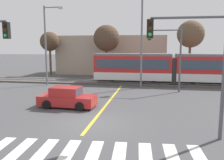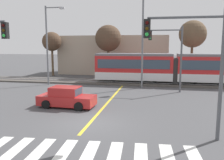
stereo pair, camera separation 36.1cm
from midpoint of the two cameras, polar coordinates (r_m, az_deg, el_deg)
The scene contains 23 objects.
ground_plane at distance 14.26m, azimuth -4.72°, elevation -10.36°, with size 200.00×200.00×0.00m, color #474749.
track_bed at distance 28.88m, azimuth 3.46°, elevation -0.58°, with size 120.00×4.00×0.18m, color #4C4742.
rail_near at distance 28.15m, azimuth 3.27°, elevation -0.52°, with size 120.00×0.08×0.10m, color #939399.
rail_far at distance 29.56m, azimuth 3.65°, elevation -0.10°, with size 120.00×0.08×0.10m, color #939399.
light_rail_tram at distance 28.48m, azimuth 15.23°, elevation 2.99°, with size 18.50×2.64×3.43m.
crosswalk_stripe_3 at distance 11.61m, azimuth -21.42°, elevation -15.42°, with size 0.56×2.80×0.01m, color silver.
crosswalk_stripe_4 at distance 11.15m, azimuth -16.24°, elevation -16.17°, with size 0.56×2.80×0.01m, color silver.
crosswalk_stripe_5 at distance 10.79m, azimuth -10.62°, elevation -16.83°, with size 0.56×2.80×0.01m, color silver.
crosswalk_stripe_6 at distance 10.53m, azimuth -4.63°, elevation -17.36°, with size 0.56×2.80×0.01m, color silver.
crosswalk_stripe_7 at distance 10.38m, azimuth 1.63°, elevation -17.73°, with size 0.56×2.80×0.01m, color silver.
crosswalk_stripe_8 at distance 10.35m, azimuth 8.01°, elevation -17.90°, with size 0.56×2.80×0.01m, color silver.
crosswalk_stripe_9 at distance 10.44m, azimuth 14.37°, elevation -17.86°, with size 0.56×2.80×0.01m, color silver.
crosswalk_stripe_10 at distance 10.64m, azimuth 20.54°, elevation -17.63°, with size 0.56×2.80×0.01m, color silver.
lane_centre_line at distance 19.57m, azimuth -0.23°, elevation -5.14°, with size 0.20×15.24×0.01m, color gold.
sedan_crossing at distance 17.99m, azimuth -10.28°, elevation -4.20°, with size 4.27×2.06×1.52m.
traffic_light_near_right at distance 11.95m, azimuth 20.18°, elevation 5.78°, with size 3.75×0.38×6.24m.
traffic_light_far_right at distance 23.76m, azimuth 14.31°, elevation 7.20°, with size 3.25×0.38×6.39m.
street_lamp_west at distance 28.25m, azimuth -14.65°, elevation 9.11°, with size 2.36×0.28×8.93m.
street_lamp_centre at distance 25.39m, azimuth 8.13°, elevation 10.14°, with size 1.95×0.28×9.67m.
bare_tree_far_west at distance 36.88m, azimuth -14.00°, elevation 8.89°, with size 2.84×2.84×6.55m.
bare_tree_west at distance 33.40m, azimuth -0.60°, elevation 9.98°, with size 3.64×3.64×7.36m.
bare_tree_east at distance 33.24m, azimuth 19.13°, elevation 10.35°, with size 3.54×3.54×7.80m.
building_backdrop_far at distance 38.64m, azimuth 0.78°, elevation 6.06°, with size 16.98×6.00×6.04m, color tan.
Camera 2 is at (3.86, -12.97, 4.57)m, focal length 38.00 mm.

